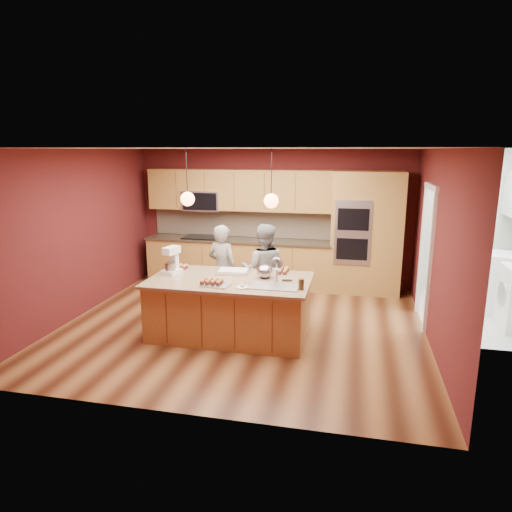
% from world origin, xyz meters
% --- Properties ---
extents(floor, '(5.50, 5.50, 0.00)m').
position_xyz_m(floor, '(0.00, 0.00, 0.00)').
color(floor, '#401E10').
rests_on(floor, ground).
extents(ceiling, '(5.50, 5.50, 0.00)m').
position_xyz_m(ceiling, '(0.00, 0.00, 2.70)').
color(ceiling, white).
rests_on(ceiling, ground).
extents(wall_back, '(5.50, 0.00, 5.50)m').
position_xyz_m(wall_back, '(0.00, 2.50, 1.35)').
color(wall_back, '#4D1517').
rests_on(wall_back, ground).
extents(wall_front, '(5.50, 0.00, 5.50)m').
position_xyz_m(wall_front, '(0.00, -2.50, 1.35)').
color(wall_front, '#4D1517').
rests_on(wall_front, ground).
extents(wall_left, '(0.00, 5.00, 5.00)m').
position_xyz_m(wall_left, '(-2.75, 0.00, 1.35)').
color(wall_left, '#4D1517').
rests_on(wall_left, ground).
extents(wall_right, '(0.00, 5.00, 5.00)m').
position_xyz_m(wall_right, '(2.75, 0.00, 1.35)').
color(wall_right, '#4D1517').
rests_on(wall_right, ground).
extents(cabinet_run, '(3.74, 0.64, 2.30)m').
position_xyz_m(cabinet_run, '(-0.68, 2.25, 0.98)').
color(cabinet_run, olive).
rests_on(cabinet_run, floor).
extents(oven_column, '(1.30, 0.62, 2.30)m').
position_xyz_m(oven_column, '(1.85, 2.19, 1.15)').
color(oven_column, olive).
rests_on(oven_column, floor).
extents(doorway_trim, '(0.08, 1.11, 2.20)m').
position_xyz_m(doorway_trim, '(2.73, 0.80, 1.05)').
color(doorway_trim, white).
rests_on(doorway_trim, wall_right).
extents(pendant_left, '(0.20, 0.20, 0.80)m').
position_xyz_m(pendant_left, '(-0.71, -0.36, 2.00)').
color(pendant_left, black).
rests_on(pendant_left, ceiling).
extents(pendant_right, '(0.20, 0.20, 0.80)m').
position_xyz_m(pendant_right, '(0.50, -0.36, 2.00)').
color(pendant_right, black).
rests_on(pendant_right, ceiling).
extents(island, '(2.33, 1.31, 1.24)m').
position_xyz_m(island, '(-0.09, -0.37, 0.44)').
color(island, olive).
rests_on(island, floor).
extents(person_left, '(0.63, 0.51, 1.49)m').
position_xyz_m(person_left, '(-0.48, 0.54, 0.75)').
color(person_left, black).
rests_on(person_left, floor).
extents(person_right, '(0.80, 0.66, 1.53)m').
position_xyz_m(person_right, '(0.22, 0.54, 0.76)').
color(person_right, slate).
rests_on(person_right, floor).
extents(stand_mixer, '(0.28, 0.34, 0.41)m').
position_xyz_m(stand_mixer, '(-1.03, -0.27, 1.03)').
color(stand_mixer, white).
rests_on(stand_mixer, island).
extents(sheet_cake, '(0.52, 0.40, 0.05)m').
position_xyz_m(sheet_cake, '(-0.14, -0.02, 0.88)').
color(sheet_cake, silver).
rests_on(sheet_cake, island).
extents(cooling_rack, '(0.40, 0.31, 0.02)m').
position_xyz_m(cooling_rack, '(-0.19, -0.73, 0.87)').
color(cooling_rack, silver).
rests_on(cooling_rack, island).
extents(mixing_bowl, '(0.24, 0.24, 0.20)m').
position_xyz_m(mixing_bowl, '(0.38, -0.20, 0.95)').
color(mixing_bowl, '#AAACB1').
rests_on(mixing_bowl, island).
extents(plate, '(0.17, 0.17, 0.01)m').
position_xyz_m(plate, '(0.19, -0.75, 0.87)').
color(plate, silver).
rests_on(plate, island).
extents(tumbler, '(0.08, 0.08, 0.15)m').
position_xyz_m(tumbler, '(0.97, -0.66, 0.93)').
color(tumbler, '#3D2812').
rests_on(tumbler, island).
extents(phone, '(0.16, 0.11, 0.01)m').
position_xyz_m(phone, '(0.73, -0.28, 0.86)').
color(phone, black).
rests_on(phone, island).
extents(cupcakes_left, '(0.16, 0.16, 0.07)m').
position_xyz_m(cupcakes_left, '(-0.98, 0.03, 0.89)').
color(cupcakes_left, '#D37943').
rests_on(cupcakes_left, island).
extents(cupcakes_rack, '(0.32, 0.24, 0.07)m').
position_xyz_m(cupcakes_rack, '(-0.26, -0.71, 0.91)').
color(cupcakes_rack, '#D37943').
rests_on(cupcakes_rack, island).
extents(cupcakes_right, '(0.16, 0.32, 0.07)m').
position_xyz_m(cupcakes_right, '(0.60, 0.15, 0.89)').
color(cupcakes_right, '#D37943').
rests_on(cupcakes_right, island).
extents(dryer, '(0.80, 0.81, 1.01)m').
position_xyz_m(dryer, '(4.17, 1.52, 0.50)').
color(dryer, white).
rests_on(dryer, floor).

